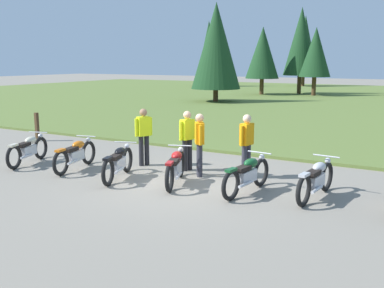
{
  "coord_description": "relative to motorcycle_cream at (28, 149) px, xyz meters",
  "views": [
    {
      "loc": [
        5.57,
        -9.19,
        3.03
      ],
      "look_at": [
        0.0,
        0.6,
        0.9
      ],
      "focal_mm": 41.43,
      "sensor_mm": 36.0,
      "label": 1
    }
  ],
  "objects": [
    {
      "name": "rider_checking_bike",
      "position": [
        4.51,
        1.64,
        0.51
      ],
      "size": [
        0.32,
        0.53,
        1.67
      ],
      "color": "black",
      "rests_on": "ground"
    },
    {
      "name": "forest_treeline",
      "position": [
        1.74,
        31.64,
        3.75
      ],
      "size": [
        32.47,
        26.15,
        8.14
      ],
      "color": "#47331E",
      "rests_on": "ground"
    },
    {
      "name": "rider_in_hivis_vest",
      "position": [
        6.24,
        1.72,
        0.51
      ],
      "size": [
        0.28,
        0.54,
        1.67
      ],
      "color": "#2D2D38",
      "rests_on": "ground"
    },
    {
      "name": "motorcycle_orange",
      "position": [
        1.73,
        0.18,
        0.0
      ],
      "size": [
        0.72,
        2.08,
        0.88
      ],
      "color": "black",
      "rests_on": "ground"
    },
    {
      "name": "rider_near_row_end",
      "position": [
        5.1,
        1.26,
        0.51
      ],
      "size": [
        0.38,
        0.47,
        1.67
      ],
      "color": "#2D2D38",
      "rests_on": "ground"
    },
    {
      "name": "motorcycle_british_green",
      "position": [
        6.8,
        0.46,
        0.0
      ],
      "size": [
        0.62,
        2.1,
        0.88
      ],
      "color": "black",
      "rests_on": "ground"
    },
    {
      "name": "grass_moorland",
      "position": [
        5.02,
        26.2,
        -0.39
      ],
      "size": [
        80.0,
        44.0,
        0.1
      ],
      "primitive_type": "cube",
      "color": "#5B7033",
      "rests_on": "ground"
    },
    {
      "name": "motorcycle_silver",
      "position": [
        8.29,
        0.84,
        0.0
      ],
      "size": [
        0.62,
        2.1,
        0.88
      ],
      "color": "black",
      "rests_on": "ground"
    },
    {
      "name": "motorcycle_black",
      "position": [
        3.4,
        -0.0,
        0.0
      ],
      "size": [
        0.87,
        2.02,
        0.88
      ],
      "color": "black",
      "rests_on": "ground"
    },
    {
      "name": "ground_plane",
      "position": [
        5.02,
        0.42,
        -0.44
      ],
      "size": [
        140.0,
        140.0,
        0.0
      ],
      "primitive_type": "plane",
      "color": "gray"
    },
    {
      "name": "motorcycle_red",
      "position": [
        4.96,
        0.3,
        0.0
      ],
      "size": [
        0.92,
        2.0,
        0.88
      ],
      "color": "black",
      "rests_on": "ground"
    },
    {
      "name": "trail_marker_post",
      "position": [
        -2.78,
        2.79,
        0.11
      ],
      "size": [
        0.12,
        0.12,
        1.09
      ],
      "primitive_type": "cube",
      "color": "#47331E",
      "rests_on": "ground"
    },
    {
      "name": "rider_with_back_turned",
      "position": [
        3.11,
        1.54,
        0.51
      ],
      "size": [
        0.36,
        0.5,
        1.67
      ],
      "color": "black",
      "rests_on": "ground"
    },
    {
      "name": "motorcycle_cream",
      "position": [
        0.0,
        0.0,
        0.0
      ],
      "size": [
        0.84,
        2.03,
        0.88
      ],
      "color": "black",
      "rests_on": "ground"
    }
  ]
}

